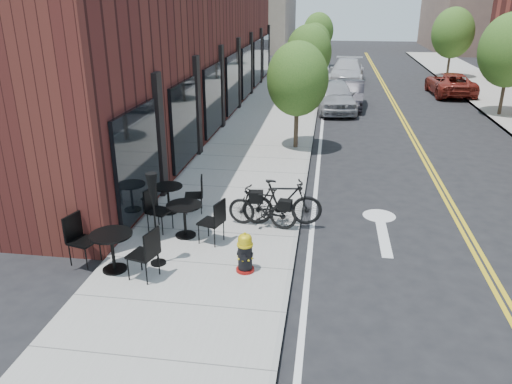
{
  "coord_description": "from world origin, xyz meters",
  "views": [
    {
      "loc": [
        0.55,
        -8.92,
        5.31
      ],
      "look_at": [
        -1.05,
        1.98,
        1.0
      ],
      "focal_mm": 35.0,
      "sensor_mm": 36.0,
      "label": 1
    }
  ],
  "objects_px": {
    "bistro_set_b": "(168,195)",
    "parked_car_b": "(349,94)",
    "parked_car_a": "(335,96)",
    "fire_hydrant": "(245,253)",
    "bistro_set_a": "(112,246)",
    "parked_car_c": "(347,72)",
    "bistro_set_c": "(185,215)",
    "parked_car_far": "(450,84)",
    "bicycle_left": "(262,207)",
    "bicycle_right": "(282,202)",
    "patio_umbrella": "(153,200)"
  },
  "relations": [
    {
      "from": "parked_car_a",
      "to": "parked_car_far",
      "type": "xyz_separation_m",
      "value": [
        6.6,
        5.33,
        -0.12
      ]
    },
    {
      "from": "fire_hydrant",
      "to": "bistro_set_a",
      "type": "bearing_deg",
      "value": -163.89
    },
    {
      "from": "bistro_set_c",
      "to": "parked_car_c",
      "type": "distance_m",
      "value": 24.05
    },
    {
      "from": "fire_hydrant",
      "to": "parked_car_c",
      "type": "distance_m",
      "value": 25.19
    },
    {
      "from": "bistro_set_b",
      "to": "parked_car_b",
      "type": "height_order",
      "value": "parked_car_b"
    },
    {
      "from": "bistro_set_c",
      "to": "parked_car_b",
      "type": "xyz_separation_m",
      "value": [
        4.16,
        15.91,
        0.03
      ]
    },
    {
      "from": "parked_car_c",
      "to": "bicycle_left",
      "type": "bearing_deg",
      "value": -91.51
    },
    {
      "from": "bistro_set_c",
      "to": "parked_car_c",
      "type": "height_order",
      "value": "parked_car_c"
    },
    {
      "from": "bicycle_right",
      "to": "bistro_set_c",
      "type": "xyz_separation_m",
      "value": [
        -2.16,
        -0.96,
        -0.06
      ]
    },
    {
      "from": "bicycle_right",
      "to": "parked_car_c",
      "type": "distance_m",
      "value": 22.81
    },
    {
      "from": "bistro_set_c",
      "to": "patio_umbrella",
      "type": "distance_m",
      "value": 1.64
    },
    {
      "from": "patio_umbrella",
      "to": "parked_car_a",
      "type": "bearing_deg",
      "value": 77.47
    },
    {
      "from": "bicycle_left",
      "to": "bicycle_right",
      "type": "height_order",
      "value": "bicycle_right"
    },
    {
      "from": "fire_hydrant",
      "to": "bistro_set_c",
      "type": "height_order",
      "value": "bistro_set_c"
    },
    {
      "from": "bicycle_right",
      "to": "bistro_set_b",
      "type": "relative_size",
      "value": 1.07
    },
    {
      "from": "bicycle_left",
      "to": "parked_car_a",
      "type": "relative_size",
      "value": 0.38
    },
    {
      "from": "bicycle_right",
      "to": "parked_car_a",
      "type": "xyz_separation_m",
      "value": [
        1.24,
        13.92,
        0.07
      ]
    },
    {
      "from": "parked_car_b",
      "to": "bistro_set_b",
      "type": "bearing_deg",
      "value": -105.41
    },
    {
      "from": "fire_hydrant",
      "to": "bistro_set_c",
      "type": "xyz_separation_m",
      "value": [
        -1.64,
        1.38,
        0.11
      ]
    },
    {
      "from": "bistro_set_a",
      "to": "bicycle_right",
      "type": "bearing_deg",
      "value": 55.21
    },
    {
      "from": "bicycle_left",
      "to": "bistro_set_b",
      "type": "xyz_separation_m",
      "value": [
        -2.5,
        0.51,
        -0.04
      ]
    },
    {
      "from": "bicycle_right",
      "to": "parked_car_b",
      "type": "relative_size",
      "value": 0.48
    },
    {
      "from": "fire_hydrant",
      "to": "parked_car_a",
      "type": "relative_size",
      "value": 0.19
    },
    {
      "from": "bicycle_left",
      "to": "bistro_set_b",
      "type": "distance_m",
      "value": 2.55
    },
    {
      "from": "parked_car_a",
      "to": "parked_car_c",
      "type": "height_order",
      "value": "parked_car_c"
    },
    {
      "from": "bistro_set_a",
      "to": "parked_car_b",
      "type": "relative_size",
      "value": 0.5
    },
    {
      "from": "bicycle_left",
      "to": "parked_car_b",
      "type": "relative_size",
      "value": 0.43
    },
    {
      "from": "bistro_set_b",
      "to": "bistro_set_c",
      "type": "relative_size",
      "value": 0.92
    },
    {
      "from": "bistro_set_a",
      "to": "parked_car_far",
      "type": "relative_size",
      "value": 0.43
    },
    {
      "from": "fire_hydrant",
      "to": "parked_car_a",
      "type": "distance_m",
      "value": 16.35
    },
    {
      "from": "bicycle_right",
      "to": "bicycle_left",
      "type": "bearing_deg",
      "value": 106.54
    },
    {
      "from": "parked_car_b",
      "to": "parked_car_c",
      "type": "bearing_deg",
      "value": 93.05
    },
    {
      "from": "bicycle_right",
      "to": "fire_hydrant",
      "type": "bearing_deg",
      "value": 160.42
    },
    {
      "from": "parked_car_a",
      "to": "parked_car_b",
      "type": "relative_size",
      "value": 1.12
    },
    {
      "from": "bicycle_right",
      "to": "parked_car_b",
      "type": "xyz_separation_m",
      "value": [
        2.0,
        14.95,
        -0.04
      ]
    },
    {
      "from": "parked_car_a",
      "to": "parked_car_c",
      "type": "relative_size",
      "value": 0.85
    },
    {
      "from": "parked_car_a",
      "to": "bistro_set_b",
      "type": "bearing_deg",
      "value": -114.63
    },
    {
      "from": "bistro_set_b",
      "to": "parked_car_a",
      "type": "xyz_separation_m",
      "value": [
        4.2,
        13.61,
        0.17
      ]
    },
    {
      "from": "bistro_set_b",
      "to": "parked_car_c",
      "type": "relative_size",
      "value": 0.34
    },
    {
      "from": "bistro_set_c",
      "to": "parked_car_b",
      "type": "relative_size",
      "value": 0.48
    },
    {
      "from": "patio_umbrella",
      "to": "parked_car_c",
      "type": "distance_m",
      "value": 25.43
    },
    {
      "from": "bicycle_left",
      "to": "parked_car_c",
      "type": "bearing_deg",
      "value": -176.87
    },
    {
      "from": "bicycle_left",
      "to": "bistro_set_c",
      "type": "bearing_deg",
      "value": -56.62
    },
    {
      "from": "bicycle_left",
      "to": "parked_car_a",
      "type": "bearing_deg",
      "value": -177.51
    },
    {
      "from": "bistro_set_b",
      "to": "bistro_set_c",
      "type": "distance_m",
      "value": 1.49
    },
    {
      "from": "fire_hydrant",
      "to": "patio_umbrella",
      "type": "xyz_separation_m",
      "value": [
        -1.85,
        0.03,
        1.03
      ]
    },
    {
      "from": "bicycle_left",
      "to": "bistro_set_a",
      "type": "distance_m",
      "value": 3.67
    },
    {
      "from": "bistro_set_c",
      "to": "parked_car_far",
      "type": "distance_m",
      "value": 22.54
    },
    {
      "from": "parked_car_a",
      "to": "parked_car_far",
      "type": "relative_size",
      "value": 0.96
    },
    {
      "from": "fire_hydrant",
      "to": "bistro_set_a",
      "type": "xyz_separation_m",
      "value": [
        -2.64,
        -0.35,
        0.13
      ]
    }
  ]
}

